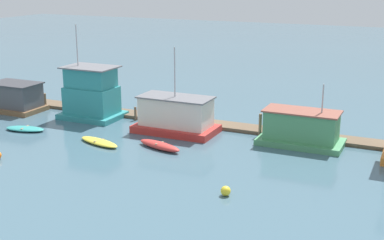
{
  "coord_description": "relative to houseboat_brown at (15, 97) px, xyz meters",
  "views": [
    {
      "loc": [
        17.83,
        -39.93,
        13.35
      ],
      "look_at": [
        0.0,
        -1.0,
        1.4
      ],
      "focal_mm": 50.0,
      "sensor_mm": 36.0,
      "label": 1
    }
  ],
  "objects": [
    {
      "name": "ground_plane",
      "position": [
        19.33,
        0.59,
        -1.35
      ],
      "size": [
        200.0,
        200.0,
        0.0
      ],
      "primitive_type": "plane",
      "color": "#426070"
    },
    {
      "name": "dock_walkway",
      "position": [
        19.33,
        3.18,
        -1.2
      ],
      "size": [
        51.0,
        2.1,
        0.3
      ],
      "primitive_type": "cube",
      "color": "brown",
      "rests_on": "ground_plane"
    },
    {
      "name": "houseboat_brown",
      "position": [
        0.0,
        0.0,
        0.0
      ],
      "size": [
        5.28,
        3.58,
        2.83
      ],
      "color": "brown",
      "rests_on": "ground_plane"
    },
    {
      "name": "houseboat_teal",
      "position": [
        8.37,
        0.96,
        0.88
      ],
      "size": [
        5.53,
        4.06,
        8.69
      ],
      "color": "teal",
      "rests_on": "ground_plane"
    },
    {
      "name": "houseboat_red",
      "position": [
        17.6,
        0.05,
        0.09
      ],
      "size": [
        7.01,
        3.77,
        7.33
      ],
      "color": "red",
      "rests_on": "ground_plane"
    },
    {
      "name": "houseboat_green",
      "position": [
        28.15,
        1.14,
        -0.06
      ],
      "size": [
        6.67,
        3.56,
        5.04
      ],
      "color": "#4C9360",
      "rests_on": "ground_plane"
    },
    {
      "name": "dinghy_teal",
      "position": [
        5.52,
        -5.04,
        -1.17
      ],
      "size": [
        3.75,
        2.04,
        0.36
      ],
      "color": "teal",
      "rests_on": "ground_plane"
    },
    {
      "name": "dinghy_yellow",
      "position": [
        13.48,
        -5.48,
        -1.17
      ],
      "size": [
        4.31,
        2.28,
        0.37
      ],
      "color": "yellow",
      "rests_on": "ground_plane"
    },
    {
      "name": "dinghy_red",
      "position": [
        18.42,
        -4.5,
        -1.08
      ],
      "size": [
        4.24,
        2.13,
        0.55
      ],
      "color": "red",
      "rests_on": "ground_plane"
    },
    {
      "name": "mooring_post_near_left",
      "position": [
        12.51,
        1.88,
        -0.72
      ],
      "size": [
        0.22,
        0.22,
        1.28
      ],
      "primitive_type": "cylinder",
      "color": "brown",
      "rests_on": "ground_plane"
    },
    {
      "name": "mooring_post_far_left",
      "position": [
        2.05,
        1.88,
        -0.57
      ],
      "size": [
        0.27,
        0.27,
        1.56
      ],
      "primitive_type": "cylinder",
      "color": "brown",
      "rests_on": "ground_plane"
    },
    {
      "name": "mooring_post_far_right",
      "position": [
        24.53,
        1.88,
        -0.38
      ],
      "size": [
        0.25,
        0.25,
        1.95
      ],
      "primitive_type": "cylinder",
      "color": "#846B4C",
      "rests_on": "ground_plane"
    },
    {
      "name": "buoy_yellow",
      "position": [
        26.36,
        -10.78,
        -1.04
      ],
      "size": [
        0.63,
        0.63,
        0.63
      ],
      "primitive_type": "sphere",
      "color": "yellow",
      "rests_on": "ground_plane"
    }
  ]
}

